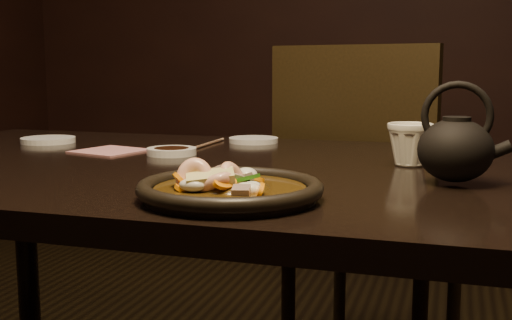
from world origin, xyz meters
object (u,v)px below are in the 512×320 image
(tea_cup, at_px, (410,143))
(table, at_px, (214,203))
(chair, at_px, (367,210))
(teapot, at_px, (456,147))
(plate, at_px, (230,190))

(tea_cup, bearing_deg, table, -166.22)
(chair, bearing_deg, tea_cup, 117.84)
(table, relative_size, chair, 1.62)
(chair, xyz_separation_m, teapot, (0.23, -0.72, 0.27))
(plate, xyz_separation_m, tea_cup, (0.22, 0.39, 0.03))
(chair, relative_size, teapot, 6.22)
(table, bearing_deg, teapot, -10.75)
(chair, height_order, teapot, chair)
(chair, distance_m, teapot, 0.80)
(plate, bearing_deg, table, 115.25)
(chair, distance_m, plate, 0.96)
(table, xyz_separation_m, teapot, (0.44, -0.08, 0.14))
(table, xyz_separation_m, plate, (0.14, -0.30, 0.09))
(table, xyz_separation_m, chair, (0.21, 0.63, -0.14))
(teapot, bearing_deg, plate, -145.27)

